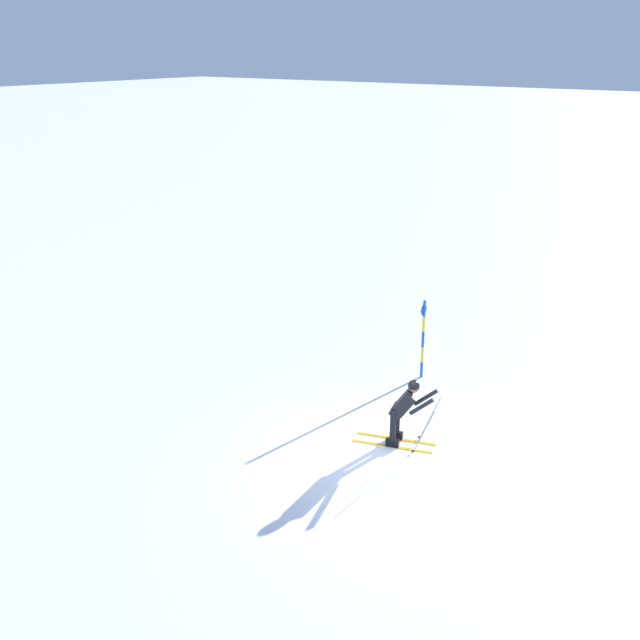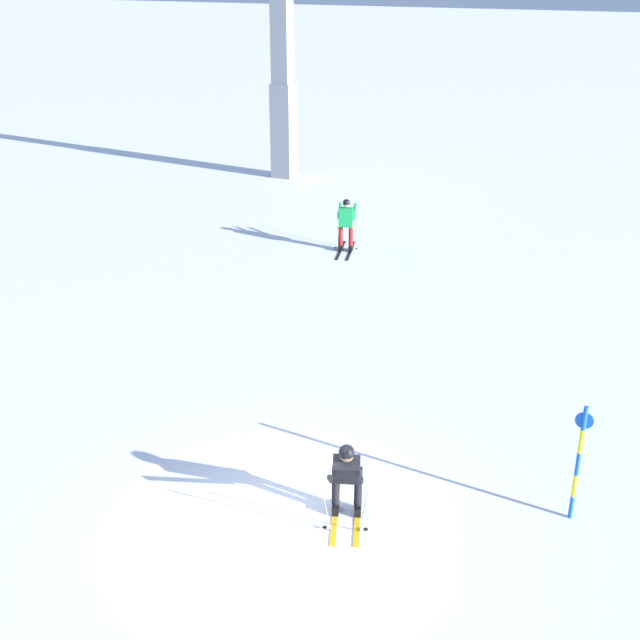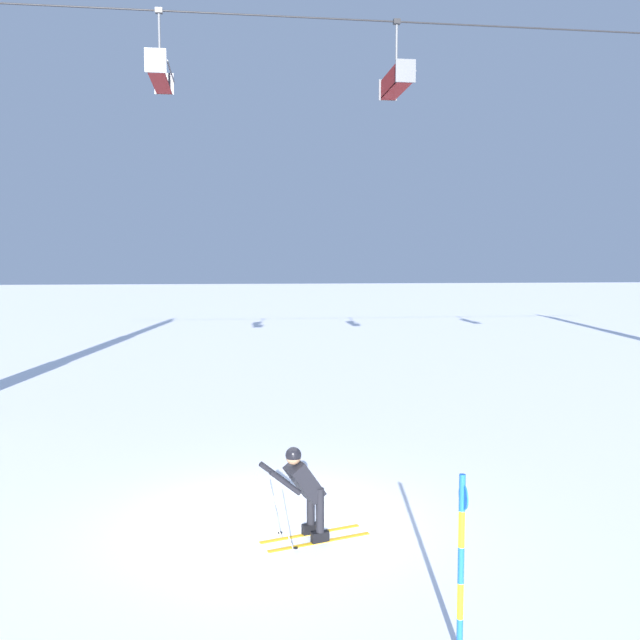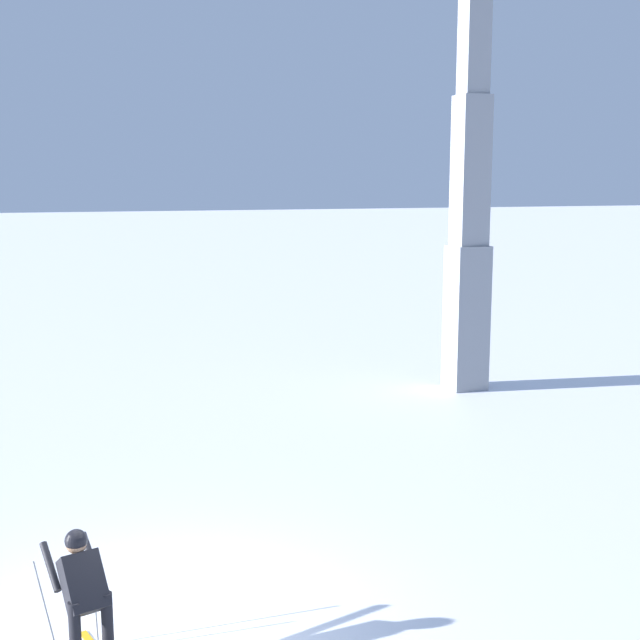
# 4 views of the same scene
# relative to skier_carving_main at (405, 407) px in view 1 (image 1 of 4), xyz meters

# --- Properties ---
(ground_plane) EXTENTS (260.00, 260.00, 0.00)m
(ground_plane) POSITION_rel_skier_carving_main_xyz_m (-0.47, 0.89, -0.88)
(ground_plane) COLOR white
(skier_carving_main) EXTENTS (1.84, 1.06, 1.67)m
(skier_carving_main) POSITION_rel_skier_carving_main_xyz_m (0.00, 0.00, 0.00)
(skier_carving_main) COLOR yellow
(skier_carving_main) RESTS_ON ground_plane
(trail_marker_pole) EXTENTS (0.07, 0.28, 2.05)m
(trail_marker_pole) POSITION_rel_skier_carving_main_xyz_m (1.39, -3.34, 0.22)
(trail_marker_pole) COLOR blue
(trail_marker_pole) RESTS_ON ground_plane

